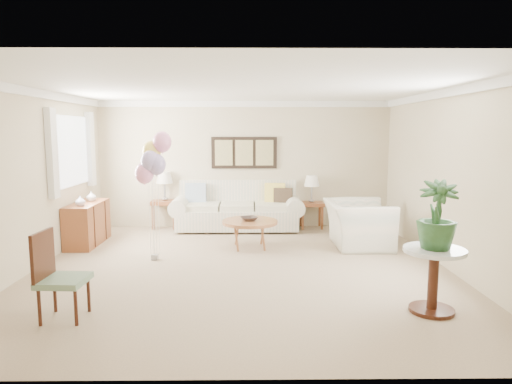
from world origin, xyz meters
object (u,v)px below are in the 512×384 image
coffee_table (250,223)px  armchair (358,224)px  accent_chair (57,274)px  sofa (238,210)px  balloon_cluster (153,159)px

coffee_table → armchair: armchair is taller
coffee_table → armchair: bearing=3.5°
accent_chair → coffee_table: bearing=55.3°
coffee_table → accent_chair: (-2.04, -2.95, 0.05)m
coffee_table → accent_chair: bearing=-124.7°
sofa → coffee_table: (0.25, -1.56, 0.05)m
armchair → balloon_cluster: size_ratio=0.61×
sofa → coffee_table: 1.58m
coffee_table → accent_chair: size_ratio=0.99×
accent_chair → balloon_cluster: (0.58, 2.24, 1.07)m
coffee_table → armchair: 1.89m
balloon_cluster → sofa: bearing=61.8°
armchair → accent_chair: bearing=127.7°
coffee_table → balloon_cluster: bearing=-154.2°
sofa → balloon_cluster: 2.83m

